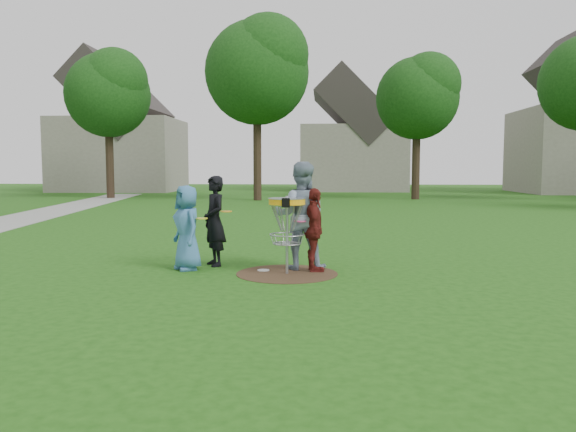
# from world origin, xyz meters

# --- Properties ---
(ground) EXTENTS (100.00, 100.00, 0.00)m
(ground) POSITION_xyz_m (0.00, 0.00, 0.00)
(ground) COLOR #19470F
(ground) RESTS_ON ground
(dirt_patch) EXTENTS (1.80, 1.80, 0.01)m
(dirt_patch) POSITION_xyz_m (0.00, 0.00, 0.00)
(dirt_patch) COLOR #47331E
(dirt_patch) RESTS_ON ground
(concrete_path) EXTENTS (7.75, 39.92, 0.02)m
(concrete_path) POSITION_xyz_m (-10.00, 8.00, 0.01)
(concrete_path) COLOR #9E9E99
(concrete_path) RESTS_ON ground
(player_blue) EXTENTS (0.84, 0.90, 1.55)m
(player_blue) POSITION_xyz_m (-1.85, 0.29, 0.78)
(player_blue) COLOR teal
(player_blue) RESTS_ON ground
(player_black) EXTENTS (0.68, 0.75, 1.72)m
(player_black) POSITION_xyz_m (-1.43, 0.74, 0.86)
(player_black) COLOR black
(player_black) RESTS_ON ground
(player_grey) EXTENTS (0.98, 0.77, 1.98)m
(player_grey) POSITION_xyz_m (0.22, 0.48, 0.99)
(player_grey) COLOR gray
(player_grey) RESTS_ON ground
(player_maroon) EXTENTS (0.47, 0.92, 1.51)m
(player_maroon) POSITION_xyz_m (0.47, 0.27, 0.75)
(player_maroon) COLOR #5F1915
(player_maroon) RESTS_ON ground
(disc_on_grass) EXTENTS (0.22, 0.22, 0.02)m
(disc_on_grass) POSITION_xyz_m (-0.45, 0.25, 0.01)
(disc_on_grass) COLOR silver
(disc_on_grass) RESTS_ON ground
(disc_golf_basket) EXTENTS (0.66, 0.67, 1.38)m
(disc_golf_basket) POSITION_xyz_m (0.00, -0.00, 1.02)
(disc_golf_basket) COLOR #9EA0A5
(disc_golf_basket) RESTS_ON ground
(held_discs) EXTENTS (2.02, 0.70, 0.31)m
(held_discs) POSITION_xyz_m (-0.61, 0.30, 1.04)
(held_discs) COLOR gold
(held_discs) RESTS_ON ground
(tree_row) EXTENTS (51.20, 17.42, 9.90)m
(tree_row) POSITION_xyz_m (0.44, 20.67, 6.21)
(tree_row) COLOR #38281C
(tree_row) RESTS_ON ground
(house_row) EXTENTS (44.50, 10.65, 11.62)m
(house_row) POSITION_xyz_m (4.78, 33.07, 4.14)
(house_row) COLOR gray
(house_row) RESTS_ON ground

